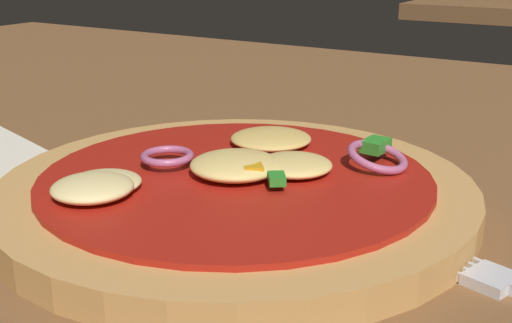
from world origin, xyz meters
name	(u,v)px	position (x,y,z in m)	size (l,w,h in m)	color
dining_table	(211,215)	(0.00, 0.00, 0.02)	(1.47, 0.99, 0.04)	brown
pizza	(235,189)	(0.03, -0.02, 0.05)	(0.25, 0.25, 0.03)	tan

